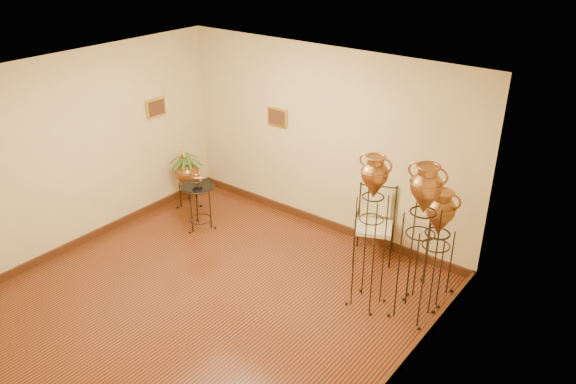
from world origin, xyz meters
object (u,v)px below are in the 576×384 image
Objects in this scene: amphora_mid at (419,243)px; armchair at (375,225)px; amphora_tall at (370,232)px; side_table at (199,206)px; planter_urn at (187,170)px.

amphora_mid reaches higher than armchair.
amphora_tall is 2.20× the size of side_table.
amphora_tall is at bearing -88.95° from armchair.
planter_urn is at bearing 171.81° from amphora_tall.
amphora_tall is 1.97× the size of armchair.
armchair is 1.12× the size of side_table.
side_table is at bearing -31.45° from planter_urn.
amphora_tall is 1.22m from armchair.
amphora_mid reaches higher than side_table.
planter_urn is 1.22× the size of side_table.
armchair is 2.71m from side_table.
armchair is at bearing 19.39° from side_table.
armchair reaches higher than side_table.
amphora_tall reaches higher than planter_urn.
amphora_mid is 3.64m from side_table.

